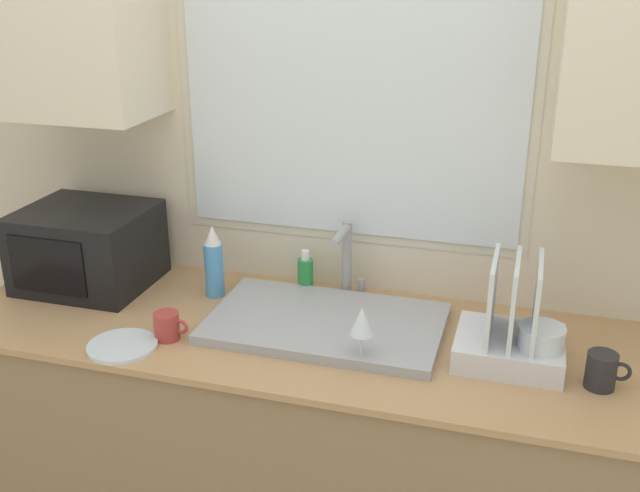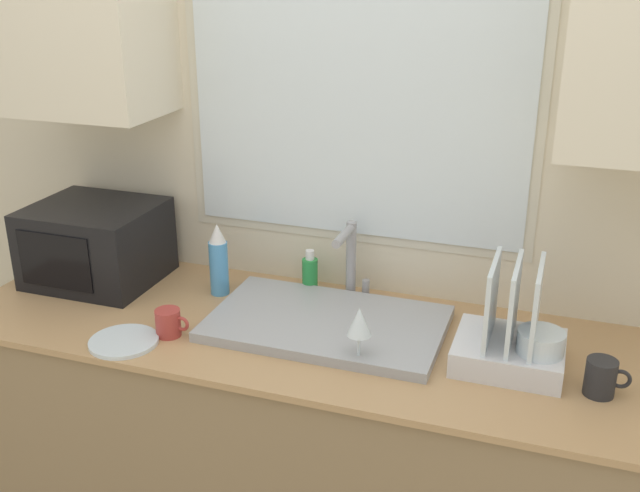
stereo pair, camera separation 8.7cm
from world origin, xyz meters
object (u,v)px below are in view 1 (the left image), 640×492
at_px(soap_bottle, 306,274).
at_px(wine_glass, 362,323).
at_px(mug_near_sink, 167,326).
at_px(microwave, 88,247).
at_px(faucet, 346,255).
at_px(dish_rack, 514,336).
at_px(spray_bottle, 214,262).

distance_m(soap_bottle, wine_glass, 0.49).
bearing_deg(mug_near_sink, microwave, 146.94).
xyz_separation_m(faucet, dish_rack, (0.53, -0.26, -0.07)).
relative_size(spray_bottle, wine_glass, 1.40).
xyz_separation_m(faucet, spray_bottle, (-0.40, -0.10, -0.03)).
xyz_separation_m(faucet, soap_bottle, (-0.14, 0.01, -0.09)).
height_order(mug_near_sink, wine_glass, wine_glass).
bearing_deg(soap_bottle, wine_glass, -54.69).
bearing_deg(faucet, wine_glass, -69.75).
bearing_deg(dish_rack, wine_glass, -161.31).
height_order(faucet, wine_glass, faucet).
bearing_deg(microwave, spray_bottle, 3.90).
bearing_deg(dish_rack, spray_bottle, 170.56).
bearing_deg(wine_glass, microwave, 165.39).
bearing_deg(faucet, mug_near_sink, -135.78).
distance_m(faucet, soap_bottle, 0.16).
xyz_separation_m(microwave, spray_bottle, (0.43, 0.03, -0.01)).
xyz_separation_m(soap_bottle, wine_glass, (0.28, -0.39, 0.06)).
bearing_deg(spray_bottle, faucet, 14.02).
bearing_deg(mug_near_sink, wine_glass, 1.93).
relative_size(faucet, wine_glass, 1.46).
height_order(microwave, dish_rack, dish_rack).
bearing_deg(soap_bottle, faucet, -3.46).
distance_m(dish_rack, soap_bottle, 0.71).
bearing_deg(mug_near_sink, spray_bottle, 87.92).
height_order(soap_bottle, wine_glass, wine_glass).
xyz_separation_m(microwave, mug_near_sink, (0.42, -0.27, -0.09)).
relative_size(microwave, soap_bottle, 2.83).
height_order(faucet, dish_rack, dish_rack).
bearing_deg(dish_rack, microwave, 174.74).
xyz_separation_m(mug_near_sink, wine_glass, (0.56, 0.02, 0.08)).
height_order(dish_rack, spray_bottle, dish_rack).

